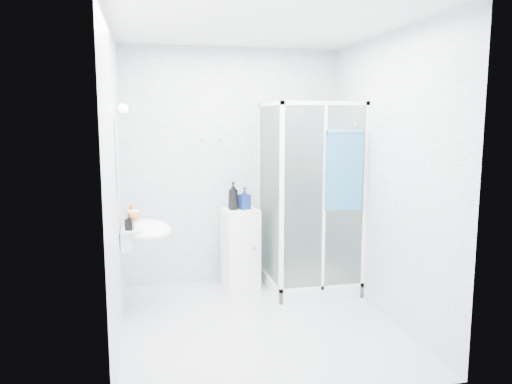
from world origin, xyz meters
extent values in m
cube|color=silver|center=(0.00, 0.00, 1.30)|extent=(2.40, 2.60, 2.60)
cube|color=#B9BBBE|center=(0.00, 0.00, 0.00)|extent=(2.40, 2.60, 0.01)
cube|color=white|center=(0.00, 0.00, 2.60)|extent=(2.40, 2.60, 0.01)
cube|color=white|center=(0.75, 0.85, 0.06)|extent=(0.90, 0.90, 0.12)
cube|color=white|center=(0.32, 0.85, 1.98)|extent=(0.04, 0.90, 0.04)
cube|color=white|center=(0.75, 0.42, 1.98)|extent=(0.90, 0.04, 0.04)
cube|color=white|center=(0.32, 0.42, 1.00)|extent=(0.04, 0.04, 2.00)
cube|color=white|center=(0.31, 0.85, 1.04)|extent=(0.02, 0.82, 1.84)
cube|color=white|center=(0.75, 0.41, 1.04)|extent=(0.82, 0.02, 1.84)
cube|color=white|center=(0.75, 0.42, 1.04)|extent=(0.03, 0.04, 1.84)
cylinder|color=silver|center=(0.75, 1.24, 1.35)|extent=(0.02, 0.02, 1.00)
cylinder|color=silver|center=(0.75, 1.21, 1.82)|extent=(0.09, 0.05, 0.09)
cylinder|color=silver|center=(0.80, 1.27, 1.05)|extent=(0.12, 0.04, 0.12)
cylinder|color=silver|center=(1.03, 0.38, 1.78)|extent=(0.03, 0.05, 0.03)
cube|color=white|center=(-1.14, 0.45, 0.75)|extent=(0.10, 0.40, 0.18)
ellipsoid|color=white|center=(-0.96, 0.45, 0.80)|extent=(0.46, 0.56, 0.20)
cube|color=white|center=(-1.08, 0.45, 0.85)|extent=(0.16, 0.50, 0.02)
cylinder|color=silver|center=(-1.14, 0.45, 0.93)|extent=(0.04, 0.04, 0.16)
cylinder|color=silver|center=(-1.09, 0.45, 0.99)|extent=(0.12, 0.02, 0.02)
cube|color=white|center=(-1.19, 0.45, 1.50)|extent=(0.02, 0.60, 0.70)
cylinder|color=silver|center=(-1.17, 0.29, 1.92)|extent=(0.05, 0.04, 0.04)
sphere|color=white|center=(-1.13, 0.29, 1.92)|extent=(0.08, 0.08, 0.08)
cylinder|color=silver|center=(-1.17, 0.61, 1.92)|extent=(0.05, 0.04, 0.04)
sphere|color=white|center=(-1.13, 0.61, 1.92)|extent=(0.08, 0.08, 0.08)
cylinder|color=silver|center=(-0.35, 1.27, 1.62)|extent=(0.02, 0.04, 0.02)
sphere|color=silver|center=(-0.35, 1.25, 1.62)|extent=(0.03, 0.03, 0.03)
cylinder|color=silver|center=(-0.15, 1.27, 1.62)|extent=(0.02, 0.04, 0.02)
sphere|color=silver|center=(-0.15, 1.25, 1.62)|extent=(0.03, 0.03, 0.03)
cube|color=white|center=(0.03, 1.03, 0.43)|extent=(0.39, 0.39, 0.87)
cube|color=white|center=(0.03, 0.85, 0.43)|extent=(0.32, 0.04, 0.74)
sphere|color=#C2451B|center=(0.14, 0.84, 0.48)|extent=(0.03, 0.03, 0.03)
cube|color=#25638F|center=(0.93, 0.36, 1.32)|extent=(0.37, 0.04, 0.76)
cylinder|color=#25638F|center=(0.93, 0.36, 1.70)|extent=(0.37, 0.05, 0.05)
imported|color=black|center=(-0.05, 1.01, 1.02)|extent=(0.15, 0.15, 0.30)
imported|color=navy|center=(0.07, 1.02, 0.98)|extent=(0.13, 0.14, 0.24)
imported|color=#B35315|center=(-1.10, 0.57, 0.95)|extent=(0.17, 0.17, 0.17)
imported|color=black|center=(-1.11, 0.26, 0.94)|extent=(0.08, 0.08, 0.15)
camera|label=1|loc=(-0.96, -4.16, 1.83)|focal=35.00mm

